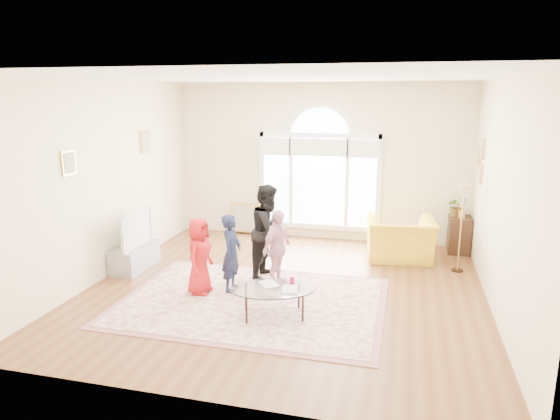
% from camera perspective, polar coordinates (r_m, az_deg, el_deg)
% --- Properties ---
extents(ground, '(6.00, 6.00, 0.00)m').
position_cam_1_polar(ground, '(7.84, 0.52, -9.09)').
color(ground, brown).
rests_on(ground, ground).
extents(room_shell, '(6.00, 6.00, 6.00)m').
position_cam_1_polar(room_shell, '(10.13, 4.42, 5.15)').
color(room_shell, beige).
rests_on(room_shell, ground).
extents(area_rug, '(3.60, 2.60, 0.02)m').
position_cam_1_polar(area_rug, '(7.42, -3.19, -10.38)').
color(area_rug, beige).
rests_on(area_rug, ground).
extents(rug_border, '(3.80, 2.80, 0.01)m').
position_cam_1_polar(rug_border, '(7.42, -3.19, -10.40)').
color(rug_border, '#9C5F60').
rests_on(rug_border, ground).
extents(tv_console, '(0.45, 1.00, 0.42)m').
position_cam_1_polar(tv_console, '(9.04, -16.26, -5.17)').
color(tv_console, gray).
rests_on(tv_console, ground).
extents(television, '(0.17, 1.04, 0.60)m').
position_cam_1_polar(television, '(8.89, -16.43, -2.06)').
color(television, black).
rests_on(television, tv_console).
extents(coffee_table, '(1.35, 1.09, 0.54)m').
position_cam_1_polar(coffee_table, '(6.80, -0.74, -9.03)').
color(coffee_table, silver).
rests_on(coffee_table, ground).
extents(armchair, '(1.31, 1.18, 0.77)m').
position_cam_1_polar(armchair, '(9.36, 13.56, -3.25)').
color(armchair, yellow).
rests_on(armchair, ground).
extents(side_cabinet, '(0.40, 0.50, 0.70)m').
position_cam_1_polar(side_cabinet, '(10.11, 19.78, -2.67)').
color(side_cabinet, black).
rests_on(side_cabinet, ground).
extents(floor_lamp, '(0.32, 0.32, 1.51)m').
position_cam_1_polar(floor_lamp, '(8.83, 20.21, 1.31)').
color(floor_lamp, black).
rests_on(floor_lamp, ground).
extents(plant_pedestal, '(0.20, 0.20, 0.70)m').
position_cam_1_polar(plant_pedestal, '(10.16, 19.31, -2.56)').
color(plant_pedestal, white).
rests_on(plant_pedestal, ground).
extents(potted_plant, '(0.41, 0.37, 0.38)m').
position_cam_1_polar(potted_plant, '(10.03, 19.54, 0.42)').
color(potted_plant, '#33722D').
rests_on(potted_plant, plant_pedestal).
extents(leaning_picture, '(0.80, 0.14, 0.62)m').
position_cam_1_polar(leaning_picture, '(10.89, -3.71, -2.71)').
color(leaning_picture, tan).
rests_on(leaning_picture, ground).
extents(child_red, '(0.39, 0.58, 1.16)m').
position_cam_1_polar(child_red, '(7.59, -9.21, -5.20)').
color(child_red, '#B5161A').
rests_on(child_red, area_rug).
extents(child_navy, '(0.29, 0.44, 1.19)m').
position_cam_1_polar(child_navy, '(7.62, -5.55, -4.91)').
color(child_navy, '#161D37').
rests_on(child_navy, area_rug).
extents(child_black, '(0.64, 0.79, 1.54)m').
position_cam_1_polar(child_black, '(8.12, -1.31, -2.43)').
color(child_black, black).
rests_on(child_black, area_rug).
extents(child_pink, '(0.50, 0.77, 1.22)m').
position_cam_1_polar(child_pink, '(7.76, -0.35, -4.40)').
color(child_pink, '#DE9DB0').
rests_on(child_pink, area_rug).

